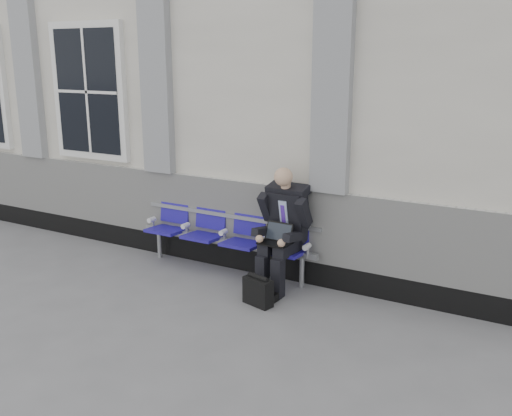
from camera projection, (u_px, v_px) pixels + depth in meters
The scene contains 5 objects.
ground at pixel (4, 265), 7.73m from camera, with size 70.00×70.00×0.00m, color slate.
station_building at pixel (158, 87), 10.09m from camera, with size 14.40×4.40×4.49m.
bench at pixel (226, 231), 7.40m from camera, with size 2.60×0.47×0.91m.
businessman at pixel (283, 225), 6.80m from camera, with size 0.62×0.83×1.49m.
briefcase at pixel (258, 291), 6.46m from camera, with size 0.38×0.23×0.36m.
Camera 1 is at (6.55, -4.65, 2.74)m, focal length 40.00 mm.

